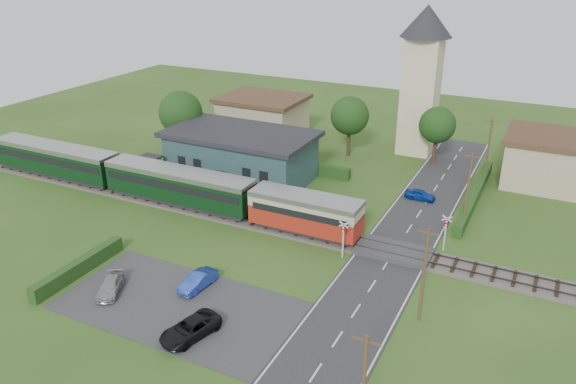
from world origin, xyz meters
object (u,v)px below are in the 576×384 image
at_px(equipment_hut, 149,168).
at_px(house_west, 263,116).
at_px(car_park_blue, 198,281).
at_px(station_building, 241,155).
at_px(car_on_road, 420,195).
at_px(crossing_signal_near, 343,234).
at_px(pedestrian_far, 159,176).
at_px(house_east, 547,159).
at_px(train, 153,179).
at_px(church_tower, 423,70).
at_px(crossing_signal_far, 446,228).
at_px(pedestrian_near, 269,200).
at_px(car_park_silver, 110,286).
at_px(car_park_dark, 190,329).

height_order(equipment_hut, house_west, house_west).
bearing_deg(car_park_blue, station_building, 117.71).
relative_size(car_on_road, car_park_blue, 0.88).
relative_size(crossing_signal_near, car_park_blue, 0.94).
bearing_deg(pedestrian_far, house_east, -41.33).
distance_m(crossing_signal_near, pedestrian_far, 23.30).
relative_size(house_west, car_park_blue, 3.09).
bearing_deg(house_east, train, -147.75).
distance_m(train, church_tower, 33.70).
xyz_separation_m(train, house_west, (-0.13, 23.00, 0.61)).
distance_m(church_tower, car_on_road, 17.66).
bearing_deg(house_west, house_east, -1.64).
bearing_deg(car_on_road, crossing_signal_far, -153.62).
xyz_separation_m(equipment_hut, crossing_signal_far, (31.60, -0.81, 0.39)).
relative_size(equipment_hut, pedestrian_near, 1.69).
bearing_deg(station_building, car_park_silver, -82.80).
height_order(house_west, car_park_dark, house_west).
bearing_deg(car_park_blue, car_park_silver, -142.64).
relative_size(house_east, pedestrian_near, 5.84).
bearing_deg(car_park_blue, house_west, 116.60).
height_order(station_building, pedestrian_near, station_building).
distance_m(equipment_hut, pedestrian_far, 1.81).
height_order(house_west, pedestrian_far, house_west).
distance_m(crossing_signal_near, car_park_dark, 15.06).
height_order(equipment_hut, car_park_dark, equipment_hut).
relative_size(house_east, car_park_silver, 2.49).
distance_m(church_tower, house_west, 21.55).
xyz_separation_m(station_building, car_park_dark, (11.30, -25.49, -2.02)).
distance_m(house_east, car_on_road, 14.99).
bearing_deg(house_west, station_building, -70.35).
relative_size(crossing_signal_far, car_park_blue, 0.94).
height_order(crossing_signal_far, pedestrian_near, crossing_signal_far).
distance_m(crossing_signal_near, car_park_silver, 18.37).
bearing_deg(car_on_road, car_park_dark, 165.82).
bearing_deg(station_building, crossing_signal_near, -34.81).
height_order(equipment_hut, train, train).
distance_m(train, house_east, 41.23).
xyz_separation_m(house_west, car_park_blue, (13.45, -34.50, -2.14)).
xyz_separation_m(church_tower, house_west, (-20.00, -3.00, -7.43)).
height_order(house_west, house_east, same).
bearing_deg(crossing_signal_near, car_park_dark, -109.91).
xyz_separation_m(crossing_signal_far, car_park_blue, (-15.15, -13.89, -1.48)).
bearing_deg(church_tower, pedestrian_far, -132.44).
bearing_deg(pedestrian_near, car_on_road, -161.52).
relative_size(car_park_blue, car_park_dark, 0.82).
bearing_deg(pedestrian_far, car_park_silver, -131.34).
relative_size(station_building, train, 0.37).
distance_m(crossing_signal_far, car_park_silver, 26.93).
relative_size(equipment_hut, house_east, 0.29).
height_order(church_tower, car_on_road, church_tower).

